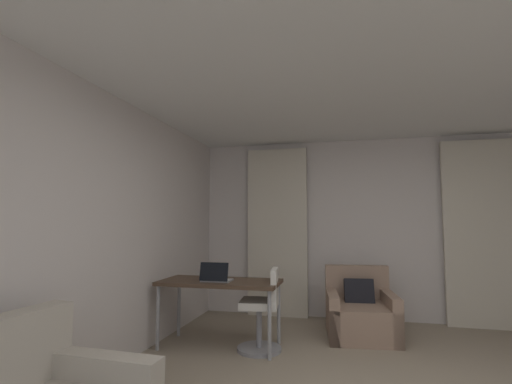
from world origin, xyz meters
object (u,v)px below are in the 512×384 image
Objects in this scene: desk at (220,286)px; armchair at (361,314)px; laptop at (216,278)px; desk_chair at (263,314)px.

armchair is at bearing 26.61° from desk.
laptop is at bearing -150.74° from armchair.
armchair is 2.93× the size of laptop.
armchair is at bearing 37.16° from desk_chair.
desk is 0.15m from laptop.
armchair is 1.86m from laptop.
armchair is 1.78m from desk.
armchair is 0.70× the size of desk.
desk is 0.57m from desk_chair.
laptop is (-1.56, -0.87, 0.51)m from armchair.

